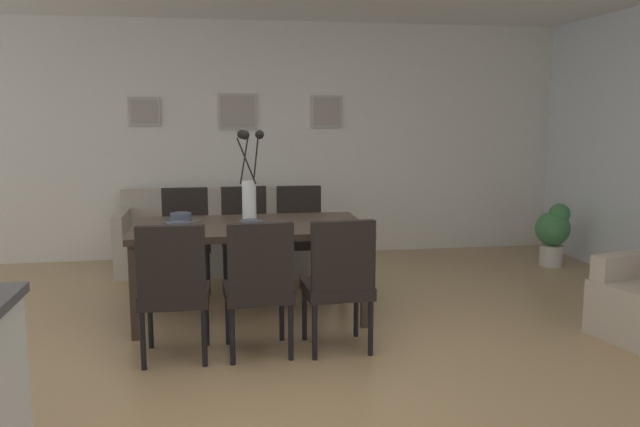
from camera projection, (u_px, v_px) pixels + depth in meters
The scene contains 21 objects.
ground_plane at pixel (274, 361), 4.17m from camera, with size 9.00×9.00×0.00m, color tan.
back_wall_panel at pixel (246, 141), 7.14m from camera, with size 9.00×0.10×2.60m, color silver.
dining_table at pixel (250, 233), 5.04m from camera, with size 1.80×1.00×0.74m.
dining_chair_near_left at pixel (174, 285), 4.10m from camera, with size 0.45×0.45×0.92m.
dining_chair_near_right at pixel (186, 233), 5.86m from camera, with size 0.45×0.45×0.92m.
dining_chair_far_left at pixel (259, 282), 4.19m from camera, with size 0.46×0.46×0.92m.
dining_chair_far_right at pixel (246, 231), 5.96m from camera, with size 0.46×0.46×0.92m.
dining_chair_mid_left at pixel (339, 278), 4.27m from camera, with size 0.46×0.46×0.92m.
dining_chair_mid_right at pixel (300, 230), 6.01m from camera, with size 0.44×0.44×0.92m.
centerpiece_vase at pixel (249, 188), 4.99m from camera, with size 0.21×0.23×0.73m.
placemat_near_left at pixel (178, 231), 4.72m from camera, with size 0.32×0.32×0.01m, color #4C4742.
bowl_near_left at pixel (178, 226), 4.72m from camera, with size 0.17×0.17×0.07m.
placemat_near_right at pixel (181, 221), 5.16m from camera, with size 0.32×0.32×0.01m, color #4C4742.
bowl_near_right at pixel (181, 216), 5.16m from camera, with size 0.17×0.17×0.07m.
placemat_far_left at pixel (251, 229), 4.81m from camera, with size 0.32×0.32×0.01m, color #4C4742.
bowl_far_left at pixel (251, 224), 4.80m from camera, with size 0.17×0.17×0.07m.
sofa at pixel (218, 241), 6.70m from camera, with size 2.01×0.84×0.80m.
framed_picture_left at pixel (144, 112), 6.84m from camera, with size 0.34×0.03×0.31m.
framed_picture_center at pixel (238, 112), 7.00m from camera, with size 0.43×0.03×0.39m.
framed_picture_right at pixel (327, 112), 7.16m from camera, with size 0.35×0.03×0.36m.
potted_plant at pixel (553, 231), 6.73m from camera, with size 0.36×0.36×0.67m.
Camera 1 is at (-0.34, -3.96, 1.60)m, focal length 35.87 mm.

